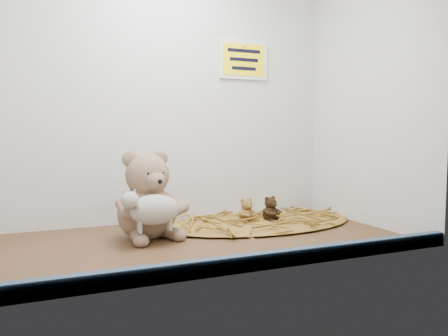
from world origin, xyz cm
name	(u,v)px	position (x,y,z in cm)	size (l,w,h in cm)	color
alcove_shell	(178,78)	(0.00, 9.00, 45.00)	(120.40, 60.20, 90.40)	#442917
front_rail	(232,265)	(0.00, -28.80, 1.80)	(119.28, 2.20, 3.60)	#3A516E
straw_bed	(258,222)	(28.20, 13.78, 0.63)	(65.00, 37.74, 1.26)	brown
main_teddy	(147,194)	(-9.39, 9.15, 12.36)	(19.93, 21.03, 24.71)	#907259
toy_lamb	(154,210)	(-9.39, 0.30, 9.38)	(17.32, 10.57, 11.19)	#B1AA9F
mini_teddy_tan	(246,209)	(24.17, 14.36, 5.08)	(6.16, 6.51, 7.64)	brown
mini_teddy_brown	(270,207)	(32.24, 13.20, 5.22)	(6.40, 6.75, 7.93)	black
wall_sign	(243,60)	(30.00, 29.40, 55.00)	(16.00, 1.20, 11.00)	yellow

